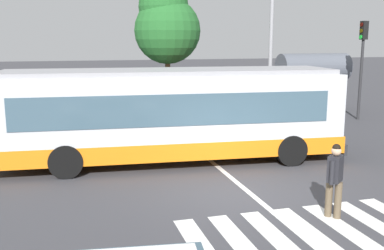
% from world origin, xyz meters
% --- Properties ---
extents(ground_plane, '(160.00, 160.00, 0.00)m').
position_xyz_m(ground_plane, '(0.00, 0.00, 0.00)').
color(ground_plane, '#3D3D42').
extents(city_transit_bus, '(11.34, 3.49, 3.06)m').
position_xyz_m(city_transit_bus, '(-0.95, 3.67, 1.59)').
color(city_transit_bus, black).
rests_on(city_transit_bus, ground_plane).
extents(pedestrian_crossing_street, '(0.47, 0.46, 1.72)m').
position_xyz_m(pedestrian_crossing_street, '(1.49, -1.94, 0.97)').
color(pedestrian_crossing_street, brown).
rests_on(pedestrian_crossing_street, ground_plane).
extents(parked_car_black, '(1.88, 4.50, 1.35)m').
position_xyz_m(parked_car_black, '(-7.00, 15.86, 0.77)').
color(parked_car_black, black).
rests_on(parked_car_black, ground_plane).
extents(parked_car_white, '(1.94, 4.54, 1.35)m').
position_xyz_m(parked_car_white, '(-4.42, 16.38, 0.77)').
color(parked_car_white, black).
rests_on(parked_car_white, ground_plane).
extents(parked_car_charcoal, '(1.99, 4.56, 1.35)m').
position_xyz_m(parked_car_charcoal, '(-1.62, 15.80, 0.77)').
color(parked_car_charcoal, black).
rests_on(parked_car_charcoal, ground_plane).
extents(parked_car_champagne, '(1.91, 4.52, 1.35)m').
position_xyz_m(parked_car_champagne, '(0.95, 15.96, 0.77)').
color(parked_car_champagne, black).
rests_on(parked_car_champagne, ground_plane).
extents(parked_car_red, '(1.95, 4.54, 1.35)m').
position_xyz_m(parked_car_red, '(3.74, 16.14, 0.77)').
color(parked_car_red, black).
rests_on(parked_car_red, ground_plane).
extents(traffic_light_far_corner, '(0.33, 0.32, 4.90)m').
position_xyz_m(traffic_light_far_corner, '(10.02, 8.91, 3.28)').
color(traffic_light_far_corner, '#28282B').
rests_on(traffic_light_far_corner, ground_plane).
extents(bus_stop_shelter, '(4.08, 1.54, 3.25)m').
position_xyz_m(bus_stop_shelter, '(9.15, 11.96, 2.42)').
color(bus_stop_shelter, '#28282B').
rests_on(bus_stop_shelter, ground_plane).
extents(twin_arm_street_lamp, '(4.49, 0.32, 8.95)m').
position_xyz_m(twin_arm_street_lamp, '(5.92, 10.74, 5.51)').
color(twin_arm_street_lamp, '#939399').
rests_on(twin_arm_street_lamp, ground_plane).
extents(background_tree_right, '(4.48, 4.48, 7.85)m').
position_xyz_m(background_tree_right, '(2.50, 19.76, 5.05)').
color(background_tree_right, brown).
rests_on(background_tree_right, ground_plane).
extents(crosswalk_painted_stripes, '(6.07, 3.32, 0.01)m').
position_xyz_m(crosswalk_painted_stripes, '(0.97, -2.83, 0.00)').
color(crosswalk_painted_stripes, silver).
rests_on(crosswalk_painted_stripes, ground_plane).
extents(lane_center_line, '(0.16, 24.00, 0.01)m').
position_xyz_m(lane_center_line, '(0.32, 2.00, 0.00)').
color(lane_center_line, silver).
rests_on(lane_center_line, ground_plane).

